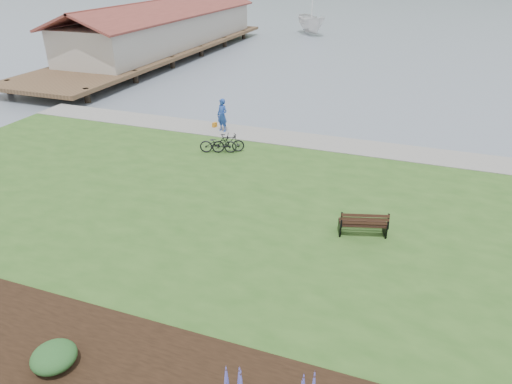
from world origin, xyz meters
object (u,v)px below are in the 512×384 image
at_px(sailboat, 311,34).
at_px(person, 222,113).
at_px(park_bench, 363,223).
at_px(bicycle_a, 218,143).

bearing_deg(sailboat, person, -117.03).
relative_size(park_bench, person, 0.80).
xyz_separation_m(bicycle_a, sailboat, (-5.83, 42.87, -0.88)).
distance_m(person, bicycle_a, 3.17).
xyz_separation_m(park_bench, person, (-8.85, 8.18, 0.58)).
bearing_deg(sailboat, bicycle_a, -116.11).
height_order(park_bench, person, person).
distance_m(park_bench, person, 12.07).
bearing_deg(sailboat, park_bench, -108.04).
distance_m(person, sailboat, 40.25).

